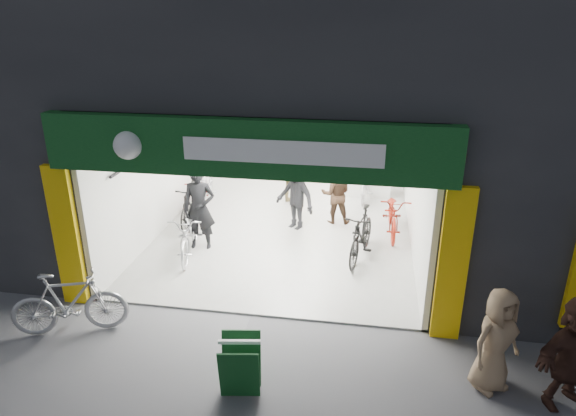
% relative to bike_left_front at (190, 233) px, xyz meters
% --- Properties ---
extents(ground, '(60.00, 60.00, 0.00)m').
position_rel_bike_left_front_xyz_m(ground, '(1.82, -2.08, -0.51)').
color(ground, '#56565B').
rests_on(ground, ground).
extents(building, '(17.00, 10.27, 8.00)m').
position_rel_bike_left_front_xyz_m(building, '(2.73, 2.91, 3.81)').
color(building, '#232326').
rests_on(building, ground).
extents(bike_left_front, '(1.02, 2.03, 1.02)m').
position_rel_bike_left_front_xyz_m(bike_left_front, '(0.00, 0.00, 0.00)').
color(bike_left_front, silver).
rests_on(bike_left_front, ground).
extents(bike_left_midfront, '(0.58, 1.78, 1.06)m').
position_rel_bike_left_front_xyz_m(bike_left_midfront, '(-0.53, 1.61, 0.02)').
color(bike_left_midfront, black).
rests_on(bike_left_midfront, ground).
extents(bike_left_midback, '(0.75, 1.66, 0.84)m').
position_rel_bike_left_front_xyz_m(bike_left_midback, '(-0.68, 2.66, -0.09)').
color(bike_left_midback, maroon).
rests_on(bike_left_midback, ground).
extents(bike_left_back, '(0.81, 1.96, 1.14)m').
position_rel_bike_left_front_xyz_m(bike_left_back, '(-0.68, 3.26, 0.06)').
color(bike_left_back, '#B5B5BA').
rests_on(bike_left_back, ground).
extents(bike_right_front, '(0.90, 1.92, 1.12)m').
position_rel_bike_left_front_xyz_m(bike_right_front, '(3.62, 0.43, 0.05)').
color(bike_right_front, black).
rests_on(bike_right_front, ground).
extents(bike_right_mid, '(0.72, 1.95, 1.01)m').
position_rel_bike_left_front_xyz_m(bike_right_mid, '(4.32, 1.84, -0.00)').
color(bike_right_mid, maroon).
rests_on(bike_right_mid, ground).
extents(bike_right_back, '(0.59, 1.68, 0.99)m').
position_rel_bike_left_front_xyz_m(bike_right_back, '(3.62, 4.01, -0.01)').
color(bike_right_back, '#A7A7AC').
rests_on(bike_right_back, ground).
extents(parked_bike, '(1.91, 1.10, 1.11)m').
position_rel_bike_left_front_xyz_m(parked_bike, '(-0.98, -3.02, 0.04)').
color(parked_bike, '#AAABAF').
rests_on(parked_bike, ground).
extents(customer_a, '(0.75, 0.54, 1.91)m').
position_rel_bike_left_front_xyz_m(customer_a, '(0.12, 0.34, 0.44)').
color(customer_a, black).
rests_on(customer_a, ground).
extents(customer_b, '(0.79, 0.65, 1.53)m').
position_rel_bike_left_front_xyz_m(customer_b, '(2.94, 2.26, 0.25)').
color(customer_b, '#362418').
rests_on(customer_b, ground).
extents(customer_c, '(1.29, 1.16, 1.73)m').
position_rel_bike_left_front_xyz_m(customer_c, '(2.01, 1.73, 0.36)').
color(customer_c, black).
rests_on(customer_c, ground).
extents(customer_d, '(1.08, 1.03, 1.80)m').
position_rel_bike_left_front_xyz_m(customer_d, '(1.67, 3.37, 0.39)').
color(customer_d, '#988658').
rests_on(customer_d, ground).
extents(pedestrian_near, '(0.91, 0.84, 1.55)m').
position_rel_bike_left_front_xyz_m(pedestrian_near, '(5.56, -3.26, 0.27)').
color(pedestrian_near, '#8D7152').
rests_on(pedestrian_near, ground).
extents(pedestrian_far, '(1.54, 1.15, 1.62)m').
position_rel_bike_left_front_xyz_m(pedestrian_far, '(6.50, -3.41, 0.30)').
color(pedestrian_far, '#3A221A').
rests_on(pedestrian_far, ground).
extents(sandwich_board, '(0.63, 0.64, 0.85)m').
position_rel_bike_left_front_xyz_m(sandwich_board, '(2.12, -3.96, -0.04)').
color(sandwich_board, '#10421A').
rests_on(sandwich_board, ground).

